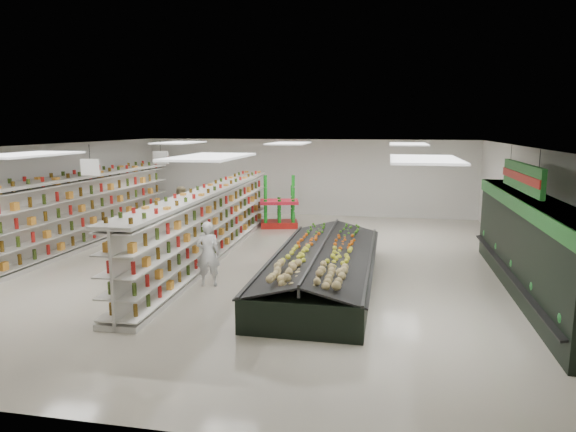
% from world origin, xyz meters
% --- Properties ---
extents(floor, '(16.00, 16.00, 0.00)m').
position_xyz_m(floor, '(0.00, 0.00, 0.00)').
color(floor, beige).
rests_on(floor, ground).
extents(ceiling, '(14.00, 16.00, 0.02)m').
position_xyz_m(ceiling, '(0.00, 0.00, 3.20)').
color(ceiling, white).
rests_on(ceiling, wall_back).
extents(wall_back, '(14.00, 0.02, 3.20)m').
position_xyz_m(wall_back, '(0.00, 8.00, 1.60)').
color(wall_back, silver).
rests_on(wall_back, floor).
extents(wall_front, '(14.00, 0.02, 3.20)m').
position_xyz_m(wall_front, '(0.00, -8.00, 1.60)').
color(wall_front, silver).
rests_on(wall_front, floor).
extents(wall_left, '(0.02, 16.00, 3.20)m').
position_xyz_m(wall_left, '(-7.00, 0.00, 1.60)').
color(wall_left, silver).
rests_on(wall_left, floor).
extents(wall_right, '(0.02, 16.00, 3.20)m').
position_xyz_m(wall_right, '(7.00, 0.00, 1.60)').
color(wall_right, silver).
rests_on(wall_right, floor).
extents(produce_wall_case, '(0.93, 8.00, 2.20)m').
position_xyz_m(produce_wall_case, '(6.53, -1.50, 1.24)').
color(produce_wall_case, black).
rests_on(produce_wall_case, floor).
extents(aisle_sign_near, '(0.52, 0.06, 0.75)m').
position_xyz_m(aisle_sign_near, '(-3.80, -2.00, 2.75)').
color(aisle_sign_near, white).
rests_on(aisle_sign_near, ceiling).
extents(aisle_sign_far, '(0.52, 0.06, 0.75)m').
position_xyz_m(aisle_sign_far, '(-3.80, 2.00, 2.75)').
color(aisle_sign_far, white).
rests_on(aisle_sign_far, ceiling).
extents(hortifruti_banner, '(0.12, 3.20, 0.95)m').
position_xyz_m(hortifruti_banner, '(6.25, -1.50, 2.65)').
color(hortifruti_banner, '#1C6922').
rests_on(hortifruti_banner, ceiling).
extents(gondola_left, '(1.35, 13.00, 2.25)m').
position_xyz_m(gondola_left, '(-6.13, -0.48, 1.03)').
color(gondola_left, beige).
rests_on(gondola_left, floor).
extents(gondola_center, '(1.14, 11.41, 1.97)m').
position_xyz_m(gondola_center, '(-1.62, 0.41, 0.91)').
color(gondola_center, beige).
rests_on(gondola_center, floor).
extents(produce_island, '(2.47, 6.74, 1.01)m').
position_xyz_m(produce_island, '(1.91, -1.62, 0.46)').
color(produce_island, black).
rests_on(produce_island, floor).
extents(soda_endcap, '(1.59, 1.25, 1.81)m').
position_xyz_m(soda_endcap, '(-0.58, 5.10, 0.88)').
color(soda_endcap, '#B11914').
rests_on(soda_endcap, floor).
extents(shopper_main, '(0.65, 0.52, 1.56)m').
position_xyz_m(shopper_main, '(-0.73, -2.27, 0.78)').
color(shopper_main, silver).
rests_on(shopper_main, floor).
extents(shopper_background, '(0.76, 0.96, 1.72)m').
position_xyz_m(shopper_background, '(-3.52, 2.97, 0.86)').
color(shopper_background, '#A18263').
rests_on(shopper_background, floor).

